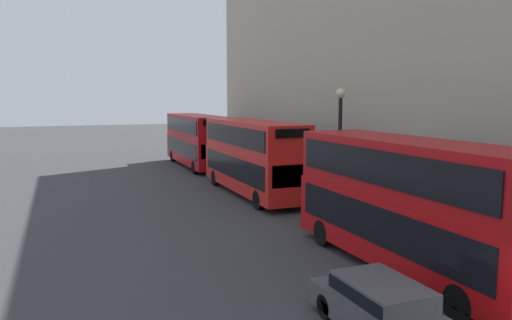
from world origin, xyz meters
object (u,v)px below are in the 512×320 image
(bus_leading, at_px, (409,200))
(car_dark_sedan, at_px, (383,308))
(bus_second_in_queue, at_px, (253,154))
(pedestrian, at_px, (235,159))
(bus_third_in_queue, at_px, (196,138))

(bus_leading, distance_m, car_dark_sedan, 5.10)
(bus_second_in_queue, relative_size, pedestrian, 6.25)
(bus_second_in_queue, height_order, car_dark_sedan, bus_second_in_queue)
(bus_third_in_queue, bearing_deg, bus_second_in_queue, -90.00)
(bus_leading, xyz_separation_m, pedestrian, (2.58, 24.59, -1.60))
(bus_second_in_queue, distance_m, pedestrian, 11.07)
(car_dark_sedan, xyz_separation_m, pedestrian, (5.98, 28.00, 0.09))
(car_dark_sedan, bearing_deg, bus_third_in_queue, 83.57)
(bus_third_in_queue, xyz_separation_m, pedestrian, (2.58, -2.15, -1.55))
(pedestrian, bearing_deg, bus_third_in_queue, 140.13)
(bus_third_in_queue, relative_size, pedestrian, 6.36)
(bus_leading, xyz_separation_m, bus_third_in_queue, (-0.00, 26.74, -0.05))
(bus_leading, height_order, bus_second_in_queue, bus_leading)
(car_dark_sedan, height_order, pedestrian, pedestrian)
(bus_second_in_queue, relative_size, car_dark_sedan, 2.50)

